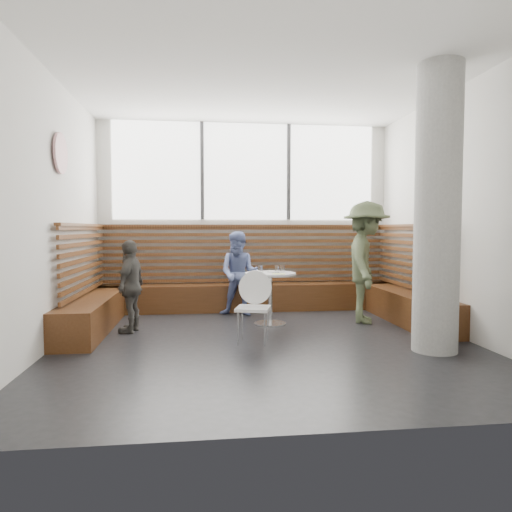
{
  "coord_description": "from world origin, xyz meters",
  "views": [
    {
      "loc": [
        -0.77,
        -5.43,
        1.38
      ],
      "look_at": [
        0.0,
        1.0,
        1.0
      ],
      "focal_mm": 32.0,
      "sensor_mm": 36.0,
      "label": 1
    }
  ],
  "objects": [
    {
      "name": "glass_right",
      "position": [
        0.4,
        1.11,
        0.81
      ],
      "size": [
        0.07,
        0.07,
        0.11
      ],
      "primitive_type": "cylinder",
      "color": "white",
      "rests_on": "cafe_table"
    },
    {
      "name": "plate_far",
      "position": [
        0.27,
        1.14,
        0.76
      ],
      "size": [
        0.18,
        0.18,
        0.01
      ],
      "primitive_type": "cylinder",
      "color": "white",
      "rests_on": "cafe_table"
    },
    {
      "name": "cafe_chair",
      "position": [
        -0.16,
        0.07,
        0.5
      ],
      "size": [
        0.41,
        0.4,
        0.86
      ],
      "rotation": [
        0.0,
        0.0,
        -0.27
      ],
      "color": "white",
      "rests_on": "ground"
    },
    {
      "name": "child_left",
      "position": [
        -1.72,
        0.8,
        0.62
      ],
      "size": [
        0.46,
        0.78,
        1.24
      ],
      "primitive_type": "imported",
      "rotation": [
        0.0,
        0.0,
        -1.8
      ],
      "color": "#4B4844",
      "rests_on": "ground"
    },
    {
      "name": "booth",
      "position": [
        0.0,
        1.77,
        0.41
      ],
      "size": [
        5.0,
        2.5,
        1.44
      ],
      "color": "#422410",
      "rests_on": "ground"
    },
    {
      "name": "adult_man",
      "position": [
        1.64,
        1.04,
        0.9
      ],
      "size": [
        1.03,
        1.32,
        1.79
      ],
      "primitive_type": "imported",
      "rotation": [
        0.0,
        0.0,
        1.21
      ],
      "color": "#4B5639",
      "rests_on": "ground"
    },
    {
      "name": "wall_art",
      "position": [
        -2.46,
        0.4,
        2.3
      ],
      "size": [
        0.03,
        0.5,
        0.5
      ],
      "primitive_type": "cylinder",
      "rotation": [
        0.0,
        1.57,
        0.0
      ],
      "color": "white",
      "rests_on": "room"
    },
    {
      "name": "room",
      "position": [
        0.0,
        0.0,
        1.6
      ],
      "size": [
        5.0,
        5.0,
        3.2
      ],
      "color": "silver",
      "rests_on": "ground"
    },
    {
      "name": "menu_card",
      "position": [
        0.3,
        0.84,
        0.76
      ],
      "size": [
        0.21,
        0.17,
        0.0
      ],
      "primitive_type": "cube",
      "rotation": [
        0.0,
        0.0,
        -0.28
      ],
      "color": "#A5C64C",
      "rests_on": "cafe_table"
    },
    {
      "name": "plate_near",
      "position": [
        0.05,
        1.17,
        0.76
      ],
      "size": [
        0.2,
        0.2,
        0.01
      ],
      "primitive_type": "cylinder",
      "color": "white",
      "rests_on": "cafe_table"
    },
    {
      "name": "glass_left",
      "position": [
        0.05,
        0.93,
        0.81
      ],
      "size": [
        0.07,
        0.07,
        0.12
      ],
      "primitive_type": "cylinder",
      "color": "white",
      "rests_on": "cafe_table"
    },
    {
      "name": "cafe_table",
      "position": [
        0.21,
        1.04,
        0.54
      ],
      "size": [
        0.73,
        0.73,
        0.76
      ],
      "color": "silver",
      "rests_on": "ground"
    },
    {
      "name": "child_back",
      "position": [
        -0.17,
        1.79,
        0.67
      ],
      "size": [
        0.76,
        0.66,
        1.34
      ],
      "primitive_type": "imported",
      "rotation": [
        0.0,
        0.0,
        -0.26
      ],
      "color": "#6373AD",
      "rests_on": "ground"
    },
    {
      "name": "concrete_column",
      "position": [
        1.85,
        -0.6,
        1.6
      ],
      "size": [
        0.5,
        0.5,
        3.2
      ],
      "primitive_type": "cylinder",
      "color": "gray",
      "rests_on": "ground"
    },
    {
      "name": "glass_mid",
      "position": [
        0.3,
        0.95,
        0.81
      ],
      "size": [
        0.07,
        0.07,
        0.11
      ],
      "primitive_type": "cylinder",
      "color": "white",
      "rests_on": "cafe_table"
    }
  ]
}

